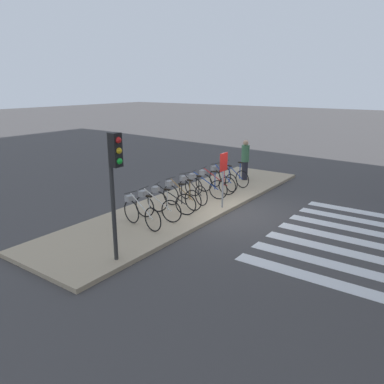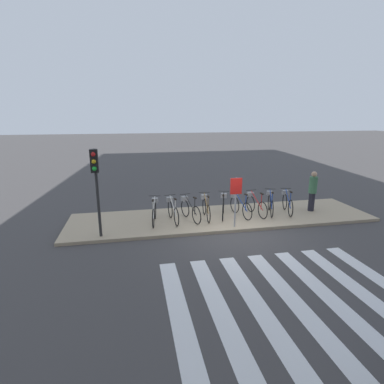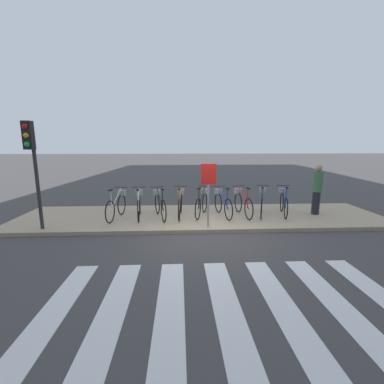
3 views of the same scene
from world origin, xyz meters
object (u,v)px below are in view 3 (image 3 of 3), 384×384
parked_bicycle_5 (222,203)px  parked_bicycle_2 (160,204)px  parked_bicycle_3 (180,203)px  traffic_light (32,153)px  pedestrian (317,188)px  parked_bicycle_0 (117,205)px  sign_post (208,184)px  parked_bicycle_6 (242,202)px  parked_bicycle_1 (139,204)px  parked_bicycle_7 (262,202)px  parked_bicycle_4 (202,202)px  parked_bicycle_8 (284,202)px

parked_bicycle_5 → parked_bicycle_2: bearing=-178.1°
parked_bicycle_3 → traffic_light: (-4.04, -1.26, 1.74)m
pedestrian → parked_bicycle_0: bearing=-178.8°
sign_post → parked_bicycle_5: bearing=62.6°
pedestrian → traffic_light: traffic_light is taller
parked_bicycle_3 → parked_bicycle_6: size_ratio=1.00×
parked_bicycle_1 → parked_bicycle_2: same height
parked_bicycle_1 → parked_bicycle_5: bearing=1.8°
parked_bicycle_1 → parked_bicycle_7: 4.22m
parked_bicycle_3 → traffic_light: traffic_light is taller
parked_bicycle_4 → parked_bicycle_7: bearing=-0.1°
parked_bicycle_1 → parked_bicycle_8: size_ratio=1.02×
parked_bicycle_4 → sign_post: bearing=-87.0°
parked_bicycle_1 → sign_post: sign_post is taller
parked_bicycle_2 → parked_bicycle_8: (4.29, 0.10, 0.00)m
sign_post → parked_bicycle_8: bearing=23.7°
pedestrian → sign_post: (-3.93, -1.22, 0.36)m
parked_bicycle_2 → sign_post: bearing=-36.6°
parked_bicycle_8 → parked_bicycle_4: bearing=179.1°
parked_bicycle_8 → traffic_light: 7.93m
parked_bicycle_5 → parked_bicycle_1: bearing=-178.2°
parked_bicycle_0 → parked_bicycle_7: (4.94, 0.18, 0.00)m
parked_bicycle_1 → parked_bicycle_4: 2.14m
parked_bicycle_4 → parked_bicycle_7: 2.09m
parked_bicycle_0 → parked_bicycle_6: size_ratio=1.00×
parked_bicycle_5 → traffic_light: size_ratio=0.55×
parked_bicycle_0 → parked_bicycle_3: (2.10, 0.12, 0.00)m
parked_bicycle_7 → sign_post: 2.52m
parked_bicycle_0 → parked_bicycle_4: 2.86m
parked_bicycle_7 → parked_bicycle_2: bearing=-177.8°
parked_bicycle_4 → pedestrian: (4.00, -0.04, 0.47)m
parked_bicycle_4 → parked_bicycle_8: size_ratio=0.98×
parked_bicycle_1 → parked_bicycle_7: same height
parked_bicycle_8 → sign_post: sign_post is taller
parked_bicycle_4 → parked_bicycle_7: (2.09, -0.00, 0.00)m
parked_bicycle_0 → parked_bicycle_3: bearing=3.4°
parked_bicycle_0 → parked_bicycle_5: bearing=1.8°
parked_bicycle_5 → parked_bicycle_6: (0.70, 0.02, 0.00)m
parked_bicycle_0 → parked_bicycle_3: same height
pedestrian → sign_post: 4.13m
parked_bicycle_6 → sign_post: (-1.32, -1.21, 0.83)m
parked_bicycle_8 → parked_bicycle_3: bearing=-179.8°
pedestrian → parked_bicycle_1: bearing=-178.9°
parked_bicycle_1 → parked_bicycle_8: same height
parked_bicycle_0 → parked_bicycle_4: size_ratio=1.04×
parked_bicycle_8 → pedestrian: (1.16, 0.00, 0.47)m
parked_bicycle_4 → traffic_light: size_ratio=0.53×
parked_bicycle_2 → traffic_light: traffic_light is taller
parked_bicycle_0 → parked_bicycle_7: same height
parked_bicycle_5 → parked_bicycle_8: size_ratio=1.01×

